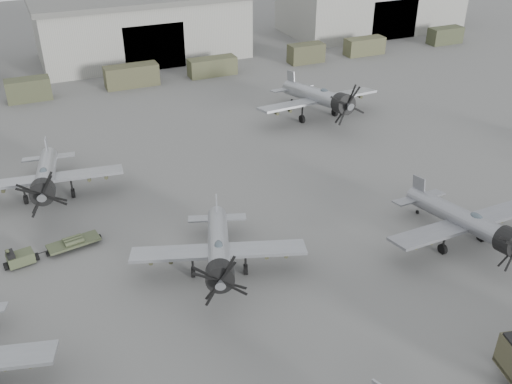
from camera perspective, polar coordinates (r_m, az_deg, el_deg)
The scene contains 15 objects.
ground at distance 35.08m, azimuth 14.78°, elevation -14.65°, with size 220.00×220.00×0.00m, color #545452.
hangar_center at distance 84.68m, azimuth -11.39°, elevation 16.03°, with size 29.00×14.80×8.70m.
hangar_right at distance 99.72m, azimuth 11.42°, elevation 18.11°, with size 29.00×14.80×8.70m.
support_truck_2 at distance 72.22m, azimuth -21.80°, elevation 9.50°, with size 4.96×2.20×2.57m, color #3D402A.
support_truck_3 at distance 73.37m, azimuth -12.33°, elevation 11.29°, with size 6.56×2.20×2.64m, color #43432C.
support_truck_4 at distance 76.02m, azimuth -4.39°, elevation 12.40°, with size 6.27×2.20×2.29m, color #47492F.
support_truck_5 at distance 81.31m, azimuth 5.03°, elevation 13.66°, with size 4.94×2.20×2.57m, color #41422B.
support_truck_6 at distance 86.12m, azimuth 10.79°, elevation 14.14°, with size 5.83×2.20×2.41m, color #4A4B31.
support_truck_7 at distance 94.80m, azimuth 18.40°, elevation 14.64°, with size 5.34×2.20×2.45m, color #3C412A.
aircraft_mid_1 at distance 37.60m, azimuth -3.75°, elevation -5.80°, with size 11.65×10.49×4.68m.
aircraft_mid_2 at distance 42.85m, azimuth 20.46°, elevation -2.85°, with size 11.98×10.78×4.81m.
aircraft_far_0 at distance 48.84m, azimuth -20.31°, elevation 1.44°, with size 12.37×11.13×4.92m.
aircraft_far_1 at distance 61.67m, azimuth 6.46°, elevation 9.38°, with size 13.86×12.47×5.54m.
tug_trailer at distance 42.85m, azimuth -20.67°, elevation -5.65°, with size 6.50×2.25×1.29m.
ground_crew at distance 42.51m, azimuth -23.40°, elevation -6.11°, with size 0.56×0.37×1.53m, color #393F29.
Camera 1 is at (-17.50, -18.50, 24.13)m, focal length 40.00 mm.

